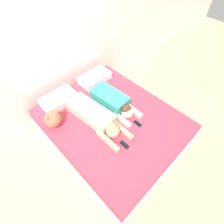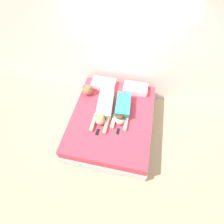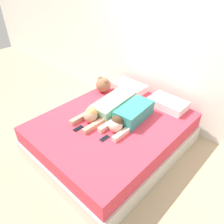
% 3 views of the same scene
% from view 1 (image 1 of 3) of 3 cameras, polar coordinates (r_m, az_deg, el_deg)
% --- Properties ---
extents(ground_plane, '(12.00, 12.00, 0.00)m').
position_cam_1_polar(ground_plane, '(3.21, 0.00, -7.67)').
color(ground_plane, tan).
extents(wall_back, '(12.00, 0.06, 2.60)m').
position_cam_1_polar(wall_back, '(3.08, -17.73, 20.76)').
color(wall_back, white).
rests_on(wall_back, ground_plane).
extents(bed, '(1.84, 2.21, 0.53)m').
position_cam_1_polar(bed, '(2.99, 0.00, -5.07)').
color(bed, beige).
rests_on(bed, ground_plane).
extents(pillow_head_left, '(0.58, 0.35, 0.13)m').
position_cam_1_polar(pillow_head_left, '(3.08, -16.95, 3.99)').
color(pillow_head_left, white).
rests_on(pillow_head_left, bed).
extents(pillow_head_right, '(0.58, 0.35, 0.13)m').
position_cam_1_polar(pillow_head_right, '(3.37, -5.59, 11.08)').
color(pillow_head_right, white).
rests_on(pillow_head_right, bed).
extents(person_left, '(0.41, 1.16, 0.24)m').
position_cam_1_polar(person_left, '(2.67, -4.90, -1.84)').
color(person_left, '#8CBF99').
rests_on(person_left, bed).
extents(person_right, '(0.36, 0.90, 0.23)m').
position_cam_1_polar(person_right, '(2.85, 0.75, 3.28)').
color(person_right, teal).
rests_on(person_right, bed).
extents(cell_phone_left, '(0.06, 0.15, 0.01)m').
position_cam_1_polar(cell_phone_left, '(2.51, 4.04, -10.61)').
color(cell_phone_left, black).
rests_on(cell_phone_left, bed).
extents(cell_phone_right, '(0.06, 0.15, 0.01)m').
position_cam_1_polar(cell_phone_right, '(2.73, 8.35, -3.78)').
color(cell_phone_right, '#2D2D33').
rests_on(cell_phone_right, bed).
extents(plush_toy, '(0.26, 0.26, 0.27)m').
position_cam_1_polar(plush_toy, '(2.73, -18.71, -2.10)').
color(plush_toy, '#996647').
rests_on(plush_toy, bed).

